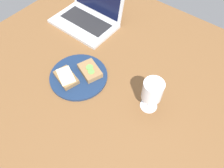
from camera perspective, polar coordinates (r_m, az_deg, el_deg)
name	(u,v)px	position (r cm, az deg, el deg)	size (l,w,h in cm)	color
wooden_table	(98,86)	(97.50, -3.55, -0.58)	(140.00, 140.00, 3.00)	brown
plate	(79,76)	(99.25, -8.70, 2.02)	(25.98, 25.98, 1.04)	navy
sandwich_with_cheese	(66,77)	(97.64, -11.90, 1.76)	(12.70, 9.77, 2.66)	brown
sandwich_with_cucumber	(90,70)	(98.38, -5.78, 3.54)	(12.87, 10.81, 2.94)	#937047
wine_glass	(152,92)	(82.50, 10.49, -1.97)	(7.82, 7.82, 15.67)	white
laptop	(88,15)	(124.31, -6.28, 17.41)	(34.01, 25.82, 19.96)	silver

